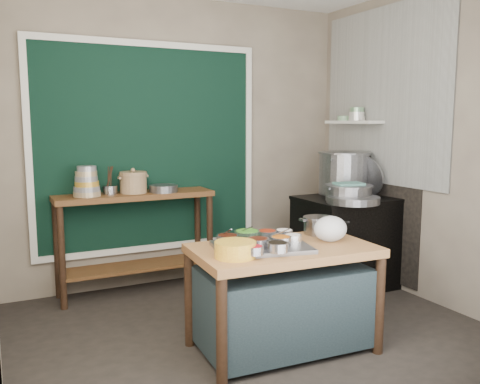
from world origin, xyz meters
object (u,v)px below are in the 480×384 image
saucepan (319,225)px  condiment_tray (262,247)px  ceramic_crock (133,183)px  steamer (349,193)px  prep_table (283,298)px  back_counter (136,243)px  stove_block (347,243)px  stock_pot (344,173)px  utensil_cup (110,190)px  yellow_basin (235,249)px

saucepan → condiment_tray: bearing=-146.4°
ceramic_crock → steamer: (1.78, -0.89, -0.08)m
prep_table → back_counter: 1.77m
stove_block → steamer: 0.57m
stove_block → saucepan: saucepan is taller
stock_pot → ceramic_crock: bearing=165.3°
back_counter → saucepan: back_counter is taller
stock_pot → prep_table: bearing=-140.9°
condiment_tray → utensil_cup: bearing=111.1°
prep_table → yellow_basin: yellow_basin is taller
utensil_cup → saucepan: bearing=-49.1°
prep_table → condiment_tray: bearing=-176.8°
yellow_basin → saucepan: saucepan is taller
utensil_cup → stock_pot: (2.22, -0.54, 0.10)m
utensil_cup → stove_block: bearing=-19.3°
condiment_tray → yellow_basin: (-0.25, -0.11, 0.04)m
utensil_cup → ceramic_crock: (0.21, -0.01, 0.05)m
condiment_tray → saucepan: saucepan is taller
stock_pot → steamer: (-0.23, -0.37, -0.14)m
prep_table → ceramic_crock: (-0.61, 1.67, 0.66)m
back_counter → utensil_cup: (-0.22, 0.01, 0.51)m
utensil_cup → ceramic_crock: bearing=-2.3°
yellow_basin → stove_block: bearing=31.2°
utensil_cup → ceramic_crock: size_ratio=0.50×
utensil_cup → stock_pot: bearing=-13.6°
condiment_tray → steamer: steamer is taller
prep_table → utensil_cup: 1.97m
utensil_cup → prep_table: bearing=-63.9°
back_counter → steamer: 2.04m
yellow_basin → steamer: size_ratio=0.58×
utensil_cup → back_counter: bearing=-3.5°
back_counter → prep_table: bearing=-70.2°
stock_pot → steamer: stock_pot is taller
prep_table → steamer: (1.17, 0.77, 0.58)m
back_counter → saucepan: size_ratio=5.93×
yellow_basin → prep_table: bearing=14.5°
condiment_tray → utensil_cup: (-0.65, 1.68, 0.23)m
back_counter → stock_pot: 2.16m
stove_block → stock_pot: bearing=63.7°
back_counter → ceramic_crock: size_ratio=5.50×
back_counter → saucepan: bearing=-54.2°
back_counter → utensil_cup: bearing=176.5°
prep_table → stock_pot: bearing=42.3°
saucepan → steamer: size_ratio=0.54×
prep_table → saucepan: bearing=28.9°
prep_table → utensil_cup: size_ratio=9.49×
back_counter → stock_pot: stock_pot is taller
prep_table → steamer: size_ratio=2.74×
yellow_basin → ceramic_crock: size_ratio=1.01×
ceramic_crock → back_counter: bearing=-35.6°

